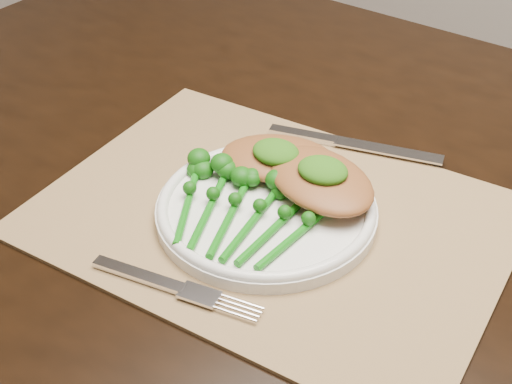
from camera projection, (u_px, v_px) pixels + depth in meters
The scene contains 9 objects.
placemat at pixel (272, 217), 0.78m from camera, with size 0.50×0.37×0.00m, color olive.
dinner_plate at pixel (266, 208), 0.77m from camera, with size 0.24×0.24×0.02m.
knife at pixel (337, 141), 0.89m from camera, with size 0.22×0.06×0.01m.
fork at pixel (186, 291), 0.68m from camera, with size 0.18×0.04×0.01m.
chicken_fillet_left at pixel (278, 158), 0.82m from camera, with size 0.13×0.09×0.03m, color brown.
chicken_fillet_right at pixel (321, 180), 0.78m from camera, with size 0.14×0.10×0.03m, color brown.
pesto_dollop_left at pixel (276, 152), 0.80m from camera, with size 0.05×0.05×0.02m, color #1B4C0A.
pesto_dollop_right at pixel (323, 170), 0.76m from camera, with size 0.06×0.05×0.02m, color #1B4C0A.
broccolini_bundle at pixel (241, 220), 0.75m from camera, with size 0.17×0.19×0.04m.
Camera 1 is at (0.24, -0.49, 1.25)m, focal length 50.00 mm.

